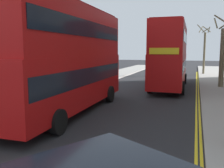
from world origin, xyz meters
The scene contains 7 objects.
sidewalk_left centered at (-6.50, 16.00, 0.07)m, with size 4.00×80.00×0.14m, color #9E9991.
kerb_line_outer centered at (4.40, 14.00, 0.00)m, with size 0.10×56.00×0.01m, color yellow.
kerb_line_inner centered at (4.24, 14.00, 0.00)m, with size 0.10×56.00×0.01m, color yellow.
double_decker_bus_away centered at (-2.27, 11.97, 3.03)m, with size 2.99×10.86×5.64m.
double_decker_bus_oncoming centered at (1.91, 22.99, 3.03)m, with size 2.93×10.85×5.64m.
street_tree_mid centered at (6.25, 24.13, 2.92)m, with size 1.58×1.54×6.20m.
street_tree_far centered at (5.09, 37.26, 3.54)m, with size 1.81×1.94×6.78m.
Camera 1 is at (4.12, 0.28, 3.31)m, focal length 39.99 mm.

